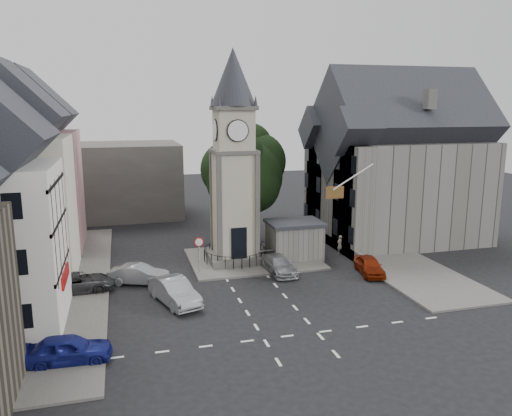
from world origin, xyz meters
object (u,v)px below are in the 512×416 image
object	(u,v)px
clock_tower	(234,159)
stone_shelter	(294,240)
pedestrian	(340,244)
car_west_blue	(68,349)
car_east_red	(369,265)

from	to	relation	value
clock_tower	stone_shelter	world-z (taller)	clock_tower
stone_shelter	pedestrian	bearing A→B (deg)	3.81
stone_shelter	pedestrian	world-z (taller)	stone_shelter
car_west_blue	pedestrian	xyz separation A→B (m)	(20.13, 13.17, 0.08)
clock_tower	car_west_blue	world-z (taller)	clock_tower
car_east_red	pedestrian	distance (m)	5.30
car_west_blue	pedestrian	bearing A→B (deg)	-54.28
clock_tower	car_west_blue	xyz separation A→B (m)	(-11.21, -13.39, -7.43)
car_west_blue	car_east_red	world-z (taller)	car_west_blue
car_west_blue	pedestrian	distance (m)	24.06
clock_tower	car_east_red	xyz separation A→B (m)	(8.82, -5.52, -7.47)
clock_tower	stone_shelter	distance (m)	8.15
car_west_blue	car_east_red	xyz separation A→B (m)	(20.02, 7.87, -0.05)
car_east_red	pedestrian	xyz separation A→B (m)	(0.11, 5.30, 0.13)
stone_shelter	clock_tower	bearing A→B (deg)	174.16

